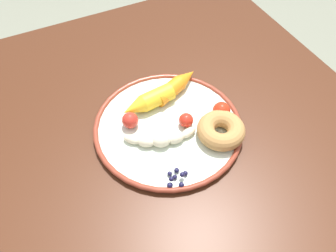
{
  "coord_description": "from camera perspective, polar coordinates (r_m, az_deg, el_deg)",
  "views": [
    {
      "loc": [
        -0.44,
        0.26,
        1.37
      ],
      "look_at": [
        0.01,
        0.04,
        0.75
      ],
      "focal_mm": 36.76,
      "sensor_mm": 36.0,
      "label": 1
    }
  ],
  "objects": [
    {
      "name": "plate",
      "position": [
        0.79,
        0.0,
        -0.13
      ],
      "size": [
        0.34,
        0.34,
        0.02
      ],
      "color": "silver",
      "rests_on": "dining_table"
    },
    {
      "name": "carrot_orange",
      "position": [
        0.85,
        1.41,
        6.76
      ],
      "size": [
        0.09,
        0.14,
        0.04
      ],
      "color": "orange",
      "rests_on": "plate"
    },
    {
      "name": "dining_table",
      "position": [
        0.88,
        2.42,
        -3.45
      ],
      "size": [
        1.06,
        0.9,
        0.74
      ],
      "color": "#462312",
      "rests_on": "ground_plane"
    },
    {
      "name": "tomato_near",
      "position": [
        0.78,
        -6.3,
        0.95
      ],
      "size": [
        0.04,
        0.04,
        0.04
      ],
      "primitive_type": "sphere",
      "color": "red",
      "rests_on": "plate"
    },
    {
      "name": "carrot_yellow",
      "position": [
        0.81,
        -3.37,
        4.06
      ],
      "size": [
        0.06,
        0.13,
        0.04
      ],
      "color": "yellow",
      "rests_on": "plate"
    },
    {
      "name": "ground_plane",
      "position": [
        1.46,
        1.53,
        -18.35
      ],
      "size": [
        6.0,
        6.0,
        0.0
      ],
      "primitive_type": "plane",
      "color": "gray"
    },
    {
      "name": "blueberry_pile",
      "position": [
        0.71,
        1.4,
        -8.59
      ],
      "size": [
        0.05,
        0.05,
        0.02
      ],
      "color": "#191638",
      "rests_on": "plate"
    },
    {
      "name": "donut",
      "position": [
        0.77,
        8.78,
        -0.7
      ],
      "size": [
        0.14,
        0.14,
        0.04
      ],
      "primitive_type": "torus",
      "rotation": [
        0.0,
        0.0,
        1.24
      ],
      "color": "#B68145",
      "rests_on": "plate"
    },
    {
      "name": "tomato_mid",
      "position": [
        0.78,
        3.23,
        1.05
      ],
      "size": [
        0.03,
        0.03,
        0.03
      ],
      "primitive_type": "sphere",
      "color": "red",
      "rests_on": "plate"
    },
    {
      "name": "tomato_far",
      "position": [
        0.8,
        8.84,
        2.53
      ],
      "size": [
        0.04,
        0.04,
        0.04
      ],
      "primitive_type": "sphere",
      "color": "red",
      "rests_on": "plate"
    },
    {
      "name": "banana",
      "position": [
        0.75,
        -1.19,
        -2.2
      ],
      "size": [
        0.08,
        0.16,
        0.03
      ],
      "color": "beige",
      "rests_on": "plate"
    }
  ]
}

